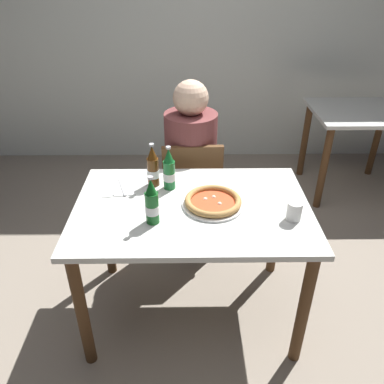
% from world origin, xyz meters
% --- Properties ---
extents(ground_plane, '(8.00, 8.00, 0.00)m').
position_xyz_m(ground_plane, '(0.00, 0.00, 0.00)').
color(ground_plane, gray).
extents(back_wall_tiled, '(7.00, 0.10, 2.60)m').
position_xyz_m(back_wall_tiled, '(0.00, 2.20, 1.30)').
color(back_wall_tiled, silver).
rests_on(back_wall_tiled, ground_plane).
extents(dining_table_main, '(1.20, 0.80, 0.75)m').
position_xyz_m(dining_table_main, '(0.00, 0.00, 0.64)').
color(dining_table_main, silver).
rests_on(dining_table_main, ground_plane).
extents(chair_behind_table, '(0.42, 0.42, 0.85)m').
position_xyz_m(chair_behind_table, '(0.01, 0.61, 0.48)').
color(chair_behind_table, brown).
rests_on(chair_behind_table, ground_plane).
extents(diner_seated, '(0.34, 0.34, 1.21)m').
position_xyz_m(diner_seated, '(0.00, 0.66, 0.58)').
color(diner_seated, '#2D3342').
rests_on(diner_seated, ground_plane).
extents(dining_table_background, '(0.80, 0.70, 0.75)m').
position_xyz_m(dining_table_background, '(1.42, 1.41, 0.59)').
color(dining_table_background, silver).
rests_on(dining_table_background, ground_plane).
extents(pizza_margherita_near, '(0.31, 0.31, 0.04)m').
position_xyz_m(pizza_margherita_near, '(0.11, 0.00, 0.77)').
color(pizza_margherita_near, white).
rests_on(pizza_margherita_near, dining_table_main).
extents(beer_bottle_left, '(0.07, 0.07, 0.25)m').
position_xyz_m(beer_bottle_left, '(-0.21, 0.21, 0.85)').
color(beer_bottle_left, '#512D0F').
rests_on(beer_bottle_left, dining_table_main).
extents(beer_bottle_center, '(0.07, 0.07, 0.25)m').
position_xyz_m(beer_bottle_center, '(-0.19, -0.14, 0.85)').
color(beer_bottle_center, '#14591E').
rests_on(beer_bottle_center, dining_table_main).
extents(beer_bottle_right, '(0.07, 0.07, 0.25)m').
position_xyz_m(beer_bottle_right, '(-0.12, 0.18, 0.85)').
color(beer_bottle_right, '#196B2D').
rests_on(beer_bottle_right, dining_table_main).
extents(napkin_with_cutlery, '(0.21, 0.21, 0.01)m').
position_xyz_m(napkin_with_cutlery, '(-0.40, 0.18, 0.75)').
color(napkin_with_cutlery, white).
rests_on(napkin_with_cutlery, dining_table_main).
extents(paper_cup, '(0.07, 0.07, 0.09)m').
position_xyz_m(paper_cup, '(0.49, -0.13, 0.80)').
color(paper_cup, white).
rests_on(paper_cup, dining_table_main).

